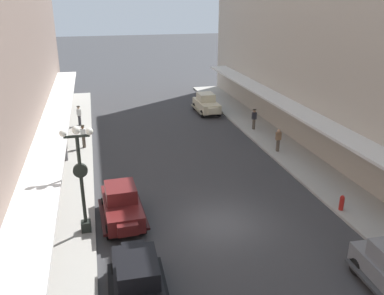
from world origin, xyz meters
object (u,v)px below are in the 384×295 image
object	(u,v)px
parked_car_2	(138,279)
pedestrian_4	(278,140)
lamp_post_with_clock	(81,176)
parked_car_1	(206,103)
pedestrian_0	(83,136)
pedestrian_1	(65,148)
fire_hydrant	(342,203)
pedestrian_3	(254,119)
parked_car_0	(122,204)
pedestrian_2	(79,115)

from	to	relation	value
parked_car_2	pedestrian_4	world-z (taller)	parked_car_2
lamp_post_with_clock	pedestrian_4	bearing A→B (deg)	29.51
parked_car_1	pedestrian_0	world-z (taller)	parked_car_1
parked_car_1	pedestrian_0	bearing A→B (deg)	-147.18
pedestrian_1	pedestrian_0	bearing A→B (deg)	62.63
parked_car_1	lamp_post_with_clock	xyz separation A→B (m)	(-11.07, -18.70, 2.04)
lamp_post_with_clock	pedestrian_4	xyz separation A→B (m)	(13.15, 7.44, -2.00)
lamp_post_with_clock	fire_hydrant	distance (m)	13.02
lamp_post_with_clock	pedestrian_3	distance (m)	18.46
pedestrian_4	parked_car_0	bearing A→B (deg)	-149.65
parked_car_0	pedestrian_2	world-z (taller)	parked_car_0
lamp_post_with_clock	pedestrian_0	world-z (taller)	lamp_post_with_clock
parked_car_0	fire_hydrant	bearing A→B (deg)	-9.40
pedestrian_2	pedestrian_1	bearing A→B (deg)	-95.68
parked_car_2	fire_hydrant	xyz separation A→B (m)	(10.90, 3.99, -0.38)
lamp_post_with_clock	pedestrian_3	bearing A→B (deg)	43.14
fire_hydrant	pedestrian_1	world-z (taller)	pedestrian_1
pedestrian_3	lamp_post_with_clock	bearing A→B (deg)	-136.86
parked_car_0	pedestrian_0	size ratio (longest dim) A/B	2.58
parked_car_2	pedestrian_4	xyz separation A→B (m)	(11.31, 12.49, 0.05)
parked_car_1	pedestrian_2	xyz separation A→B (m)	(-11.60, -1.68, 0.07)
parked_car_1	pedestrian_1	distance (m)	15.59
parked_car_2	pedestrian_0	xyz separation A→B (m)	(-2.00, 16.51, 0.07)
lamp_post_with_clock	pedestrian_1	size ratio (longest dim) A/B	3.09
parked_car_2	pedestrian_1	world-z (taller)	parked_car_2
pedestrian_0	pedestrian_1	world-z (taller)	same
pedestrian_3	pedestrian_4	bearing A→B (deg)	-92.68
parked_car_1	parked_car_2	distance (m)	25.48
parked_car_2	pedestrian_2	distance (m)	22.20
pedestrian_3	parked_car_1	bearing A→B (deg)	110.68
fire_hydrant	pedestrian_2	xyz separation A→B (m)	(-13.29, 18.09, 0.45)
pedestrian_0	pedestrian_2	xyz separation A→B (m)	(-0.38, 5.56, 0.00)
parked_car_0	pedestrian_1	world-z (taller)	parked_car_0
pedestrian_4	fire_hydrant	bearing A→B (deg)	-92.71
parked_car_2	pedestrian_4	distance (m)	16.85
parked_car_0	pedestrian_2	distance (m)	16.42
parked_car_1	pedestrian_3	xyz separation A→B (m)	(2.32, -6.15, 0.07)
parked_car_1	lamp_post_with_clock	world-z (taller)	lamp_post_with_clock
parked_car_1	pedestrian_1	world-z (taller)	parked_car_1
parked_car_2	pedestrian_1	xyz separation A→B (m)	(-3.16, 14.28, 0.07)
parked_car_2	pedestrian_1	size ratio (longest dim) A/B	2.57
parked_car_0	pedestrian_3	xyz separation A→B (m)	(11.65, 11.79, 0.07)
parked_car_1	fire_hydrant	world-z (taller)	parked_car_1
parked_car_0	parked_car_1	xyz separation A→B (m)	(9.33, 17.94, 0.00)
pedestrian_3	pedestrian_4	size ratio (longest dim) A/B	1.02
parked_car_0	pedestrian_4	world-z (taller)	parked_car_0
parked_car_1	pedestrian_4	world-z (taller)	parked_car_1
lamp_post_with_clock	pedestrian_3	world-z (taller)	lamp_post_with_clock
parked_car_1	pedestrian_2	size ratio (longest dim) A/B	2.56
parked_car_0	lamp_post_with_clock	xyz separation A→B (m)	(-1.74, -0.76, 2.04)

